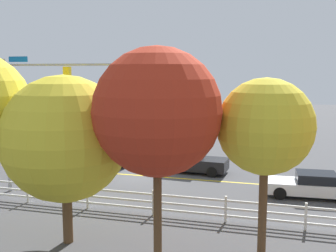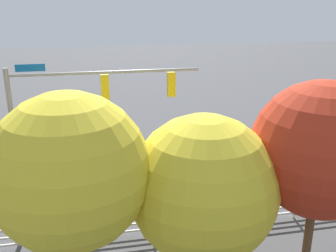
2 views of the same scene
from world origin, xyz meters
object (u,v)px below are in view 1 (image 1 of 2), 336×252
Objects in this scene: tree_2 at (157,112)px; tree_5 at (265,127)px; car_1 at (189,162)px; tree_3 at (65,139)px; car_2 at (96,156)px; car_0 at (312,185)px.

tree_5 is (-3.46, -1.22, -0.54)m from tree_2.
car_1 is 0.77× the size of tree_3.
car_2 is at bearing -178.22° from car_1.
tree_3 is at bearing -4.81° from tree_2.
car_1 is at bearing -99.99° from tree_3.
tree_5 is at bearing -41.43° from car_2.
car_1 is at bearing 0.17° from car_2.
car_0 is 7.98m from car_1.
tree_2 reaches higher than tree_5.
tree_3 is 1.01× the size of tree_5.
car_1 is 6.67m from car_2.
tree_2 is at bearing -54.18° from car_2.
car_2 is 0.77× the size of tree_5.
car_1 is at bearing -65.02° from tree_5.
car_0 and car_2 have the same top height.
tree_5 is (-11.71, 11.01, 3.92)m from car_2.
car_1 reaches higher than car_0.
car_0 is at bearing -21.66° from car_1.
car_0 is at bearing -138.10° from tree_3.
tree_5 is (-7.10, -0.91, 0.58)m from tree_3.
car_2 is 16.54m from tree_5.
car_0 is 11.26m from tree_2.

